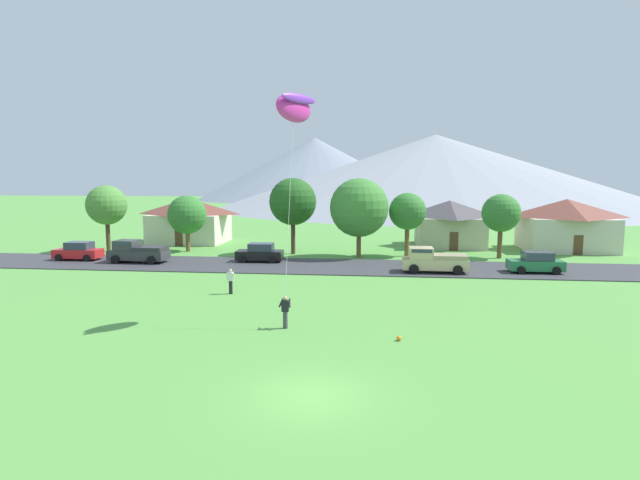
# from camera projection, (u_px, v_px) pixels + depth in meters

# --- Properties ---
(ground_plane) EXTENTS (400.00, 400.00, 0.00)m
(ground_plane) POSITION_uv_depth(u_px,v_px,m) (311.00, 396.00, 17.60)
(ground_plane) COLOR #569942
(road_strip) EXTENTS (160.00, 7.93, 0.08)m
(road_strip) POSITION_uv_depth(u_px,v_px,m) (350.00, 267.00, 43.24)
(road_strip) COLOR #38383D
(road_strip) RESTS_ON ground
(mountain_far_east_ridge) EXTENTS (115.52, 115.52, 19.32)m
(mountain_far_east_ridge) POSITION_uv_depth(u_px,v_px,m) (435.00, 171.00, 133.68)
(mountain_far_east_ridge) COLOR #8E939E
(mountain_far_east_ridge) RESTS_ON ground
(mountain_east_ridge) EXTENTS (88.19, 88.19, 23.13)m
(mountain_east_ridge) POSITION_uv_depth(u_px,v_px,m) (315.00, 169.00, 189.74)
(mountain_east_ridge) COLOR gray
(mountain_east_ridge) RESTS_ON ground
(house_leftmost) EXTENTS (7.72, 8.29, 5.18)m
(house_leftmost) POSITION_uv_depth(u_px,v_px,m) (449.00, 223.00, 56.70)
(house_leftmost) COLOR beige
(house_leftmost) RESTS_ON ground
(house_left_center) EXTENTS (9.26, 7.84, 5.46)m
(house_left_center) POSITION_uv_depth(u_px,v_px,m) (566.00, 224.00, 53.49)
(house_left_center) COLOR beige
(house_left_center) RESTS_ON ground
(house_right_center) EXTENTS (9.06, 7.37, 5.29)m
(house_right_center) POSITION_uv_depth(u_px,v_px,m) (189.00, 220.00, 59.96)
(house_right_center) COLOR beige
(house_right_center) RESTS_ON ground
(tree_near_left) EXTENTS (5.67, 5.67, 7.67)m
(tree_near_left) POSITION_uv_depth(u_px,v_px,m) (359.00, 208.00, 48.19)
(tree_near_left) COLOR brown
(tree_near_left) RESTS_ON ground
(tree_left_of_center) EXTENTS (4.77, 4.77, 7.70)m
(tree_left_of_center) POSITION_uv_depth(u_px,v_px,m) (293.00, 202.00, 50.40)
(tree_left_of_center) COLOR #4C3823
(tree_left_of_center) RESTS_ON ground
(tree_center) EXTENTS (4.03, 4.03, 5.89)m
(tree_center) POSITION_uv_depth(u_px,v_px,m) (187.00, 215.00, 52.34)
(tree_center) COLOR brown
(tree_center) RESTS_ON ground
(tree_right_of_center) EXTENTS (3.63, 3.63, 6.25)m
(tree_right_of_center) POSITION_uv_depth(u_px,v_px,m) (408.00, 212.00, 49.02)
(tree_right_of_center) COLOR brown
(tree_right_of_center) RESTS_ON ground
(tree_near_right) EXTENTS (3.61, 3.61, 6.17)m
(tree_near_right) POSITION_uv_depth(u_px,v_px,m) (501.00, 213.00, 47.68)
(tree_near_right) COLOR brown
(tree_near_right) RESTS_ON ground
(tree_far_right) EXTENTS (4.11, 4.11, 6.94)m
(tree_far_right) POSITION_uv_depth(u_px,v_px,m) (107.00, 205.00, 52.15)
(tree_far_right) COLOR #4C3823
(tree_far_right) RESTS_ON ground
(parked_car_green_west_end) EXTENTS (4.24, 2.15, 1.68)m
(parked_car_green_west_end) POSITION_uv_depth(u_px,v_px,m) (536.00, 263.00, 40.38)
(parked_car_green_west_end) COLOR #237042
(parked_car_green_west_end) RESTS_ON road_strip
(parked_car_red_mid_west) EXTENTS (4.25, 2.18, 1.68)m
(parked_car_red_mid_west) POSITION_uv_depth(u_px,v_px,m) (78.00, 251.00, 46.77)
(parked_car_red_mid_west) COLOR red
(parked_car_red_mid_west) RESTS_ON road_strip
(parked_car_black_mid_east) EXTENTS (4.26, 2.19, 1.68)m
(parked_car_black_mid_east) POSITION_uv_depth(u_px,v_px,m) (260.00, 253.00, 45.75)
(parked_car_black_mid_east) COLOR black
(parked_car_black_mid_east) RESTS_ON road_strip
(pickup_truck_sand_west_side) EXTENTS (5.23, 2.39, 1.99)m
(pickup_truck_sand_west_side) POSITION_uv_depth(u_px,v_px,m) (433.00, 260.00, 40.53)
(pickup_truck_sand_west_side) COLOR #C6B284
(pickup_truck_sand_west_side) RESTS_ON road_strip
(pickup_truck_charcoal_east_side) EXTENTS (5.27, 2.46, 1.99)m
(pickup_truck_charcoal_east_side) POSITION_uv_depth(u_px,v_px,m) (137.00, 251.00, 45.35)
(pickup_truck_charcoal_east_side) COLOR #333338
(pickup_truck_charcoal_east_side) RESTS_ON road_strip
(kite_flyer_with_kite) EXTENTS (2.29, 3.47, 12.06)m
(kite_flyer_with_kite) POSITION_uv_depth(u_px,v_px,m) (294.00, 114.00, 26.01)
(kite_flyer_with_kite) COLOR #3D3D42
(kite_flyer_with_kite) RESTS_ON ground
(watcher_person) EXTENTS (0.56, 0.24, 1.68)m
(watcher_person) POSITION_uv_depth(u_px,v_px,m) (231.00, 281.00, 33.14)
(watcher_person) COLOR black
(watcher_person) RESTS_ON ground
(soccer_ball) EXTENTS (0.24, 0.24, 0.24)m
(soccer_ball) POSITION_uv_depth(u_px,v_px,m) (399.00, 338.00, 23.56)
(soccer_ball) COLOR orange
(soccer_ball) RESTS_ON ground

